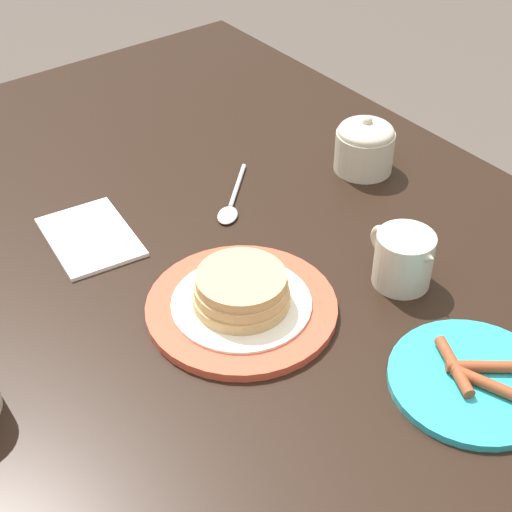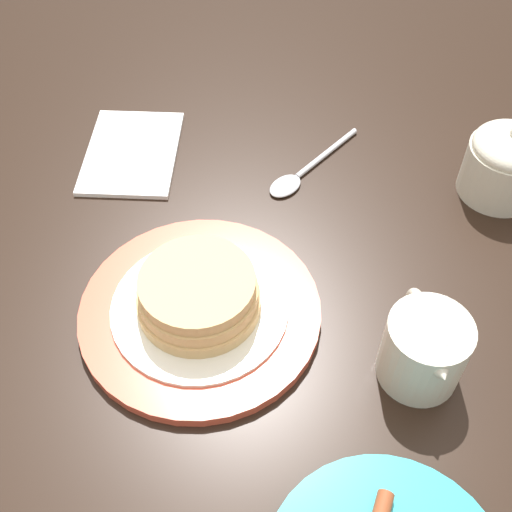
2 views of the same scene
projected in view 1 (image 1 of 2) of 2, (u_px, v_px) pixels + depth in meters
The scene contains 7 objects.
dining_table at pixel (235, 355), 1.07m from camera, with size 1.57×1.07×0.73m.
pancake_plate at pixel (243, 299), 0.99m from camera, with size 0.25×0.25×0.06m.
side_plate_bacon at pixel (473, 380), 0.90m from camera, with size 0.20×0.20×0.02m.
creamer_pitcher at pixel (404, 258), 1.02m from camera, with size 0.11×0.08×0.09m.
sugar_bowl at pixel (365, 145), 1.24m from camera, with size 0.09×0.09×0.10m.
napkin at pixel (90, 237), 1.12m from camera, with size 0.17×0.13×0.01m.
spoon at pixel (231, 205), 1.18m from camera, with size 0.13×0.13×0.01m.
Camera 1 is at (-0.62, 0.43, 1.41)m, focal length 55.00 mm.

